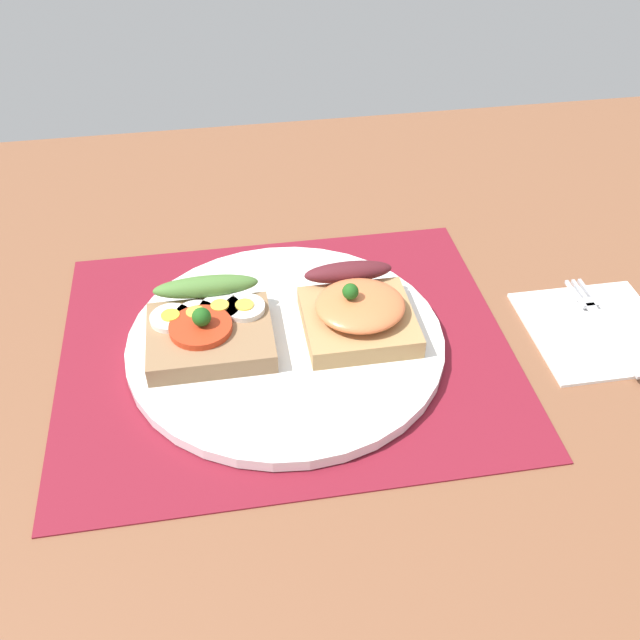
# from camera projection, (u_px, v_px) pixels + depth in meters

# --- Properties ---
(ground_plane) EXTENTS (1.20, 0.90, 0.03)m
(ground_plane) POSITION_uv_depth(u_px,v_px,m) (287.00, 362.00, 0.64)
(ground_plane) COLOR brown
(placemat) EXTENTS (0.39, 0.32, 0.00)m
(placemat) POSITION_uv_depth(u_px,v_px,m) (286.00, 347.00, 0.63)
(placemat) COLOR maroon
(placemat) RESTS_ON ground_plane
(plate) EXTENTS (0.27, 0.27, 0.01)m
(plate) POSITION_uv_depth(u_px,v_px,m) (286.00, 341.00, 0.63)
(plate) COLOR white
(plate) RESTS_ON placemat
(sandwich_egg_tomato) EXTENTS (0.10, 0.10, 0.04)m
(sandwich_egg_tomato) POSITION_uv_depth(u_px,v_px,m) (209.00, 326.00, 0.61)
(sandwich_egg_tomato) COLOR #926E4C
(sandwich_egg_tomato) RESTS_ON plate
(sandwich_salmon) EXTENTS (0.09, 0.11, 0.05)m
(sandwich_salmon) POSITION_uv_depth(u_px,v_px,m) (358.00, 309.00, 0.62)
(sandwich_salmon) COLOR tan
(sandwich_salmon) RESTS_ON plate
(napkin) EXTENTS (0.12, 0.12, 0.01)m
(napkin) POSITION_uv_depth(u_px,v_px,m) (597.00, 329.00, 0.65)
(napkin) COLOR white
(napkin) RESTS_ON ground_plane
(fork) EXTENTS (0.02, 0.13, 0.00)m
(fork) POSITION_uv_depth(u_px,v_px,m) (602.00, 322.00, 0.65)
(fork) COLOR #B7B7BC
(fork) RESTS_ON napkin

